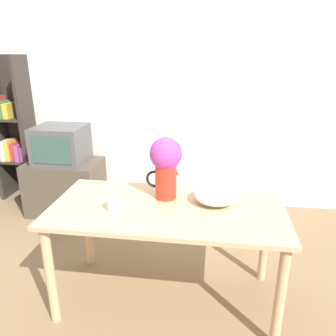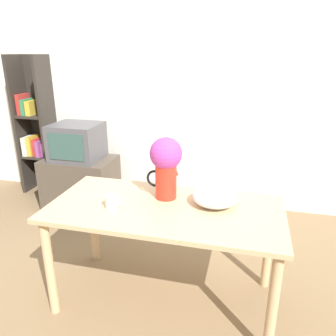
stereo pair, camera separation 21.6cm
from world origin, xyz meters
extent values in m
plane|color=#7F6647|center=(0.00, 0.00, 0.00)|extent=(12.00, 12.00, 0.00)
cube|color=silver|center=(0.00, 1.86, 1.30)|extent=(8.00, 0.05, 2.60)
cube|color=tan|center=(0.16, 0.19, 0.71)|extent=(1.50, 0.74, 0.03)
cylinder|color=tan|center=(-0.53, -0.12, 0.35)|extent=(0.06, 0.06, 0.69)
cylinder|color=tan|center=(0.85, -0.12, 0.35)|extent=(0.06, 0.06, 0.69)
cylinder|color=tan|center=(-0.53, 0.50, 0.35)|extent=(0.06, 0.06, 0.69)
cylinder|color=tan|center=(0.85, 0.50, 0.35)|extent=(0.06, 0.06, 0.69)
cylinder|color=red|center=(0.14, 0.32, 0.84)|extent=(0.14, 0.14, 0.24)
cone|color=red|center=(0.20, 0.32, 0.92)|extent=(0.05, 0.05, 0.06)
torus|color=black|center=(0.06, 0.32, 0.85)|extent=(0.12, 0.02, 0.12)
sphere|color=#3D7033|center=(0.14, 0.32, 1.00)|extent=(0.16, 0.16, 0.16)
sphere|color=#B23D99|center=(0.14, 0.32, 1.03)|extent=(0.21, 0.21, 0.21)
cylinder|color=silver|center=(-0.16, 0.09, 0.76)|extent=(0.08, 0.08, 0.09)
torus|color=silver|center=(-0.12, 0.09, 0.76)|extent=(0.06, 0.01, 0.06)
ellipsoid|color=silver|center=(0.47, 0.29, 0.78)|extent=(0.29, 0.29, 0.12)
cube|color=#4C4238|center=(-1.12, 1.38, 0.28)|extent=(0.75, 0.50, 0.57)
cube|color=#4C4C51|center=(-1.12, 1.38, 0.76)|extent=(0.50, 0.45, 0.38)
cube|color=#33514C|center=(-1.12, 1.15, 0.76)|extent=(0.39, 0.01, 0.27)
cube|color=#2D2823|center=(-1.65, 1.68, 0.82)|extent=(0.04, 0.31, 1.63)
cube|color=#2D2823|center=(-1.83, 1.83, 0.82)|extent=(0.40, 0.01, 1.63)
cube|color=#2D2823|center=(-1.83, 1.68, 0.46)|extent=(0.32, 0.28, 0.03)
cube|color=silver|center=(-1.94, 1.67, 0.58)|extent=(0.06, 0.25, 0.23)
cube|color=gold|center=(-1.88, 1.67, 0.59)|extent=(0.05, 0.21, 0.23)
cube|color=#B72D28|center=(-1.82, 1.67, 0.57)|extent=(0.06, 0.18, 0.20)
cube|color=#934784|center=(-1.76, 1.67, 0.57)|extent=(0.05, 0.26, 0.19)
cube|color=#934784|center=(-1.70, 1.67, 0.55)|extent=(0.06, 0.19, 0.16)
cube|color=#2D2823|center=(-1.83, 1.68, 0.95)|extent=(0.32, 0.28, 0.03)
cube|color=#B72D28|center=(-1.94, 1.67, 1.08)|extent=(0.05, 0.21, 0.24)
cube|color=#337A4C|center=(-1.89, 1.67, 1.05)|extent=(0.05, 0.22, 0.18)
cube|color=gold|center=(-1.82, 1.67, 1.04)|extent=(0.06, 0.21, 0.17)
camera|label=1|loc=(0.44, -1.69, 1.66)|focal=35.00mm
camera|label=2|loc=(0.65, -1.65, 1.66)|focal=35.00mm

